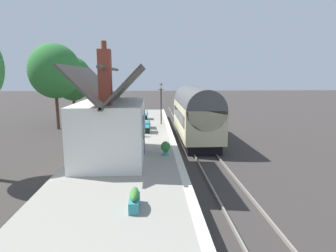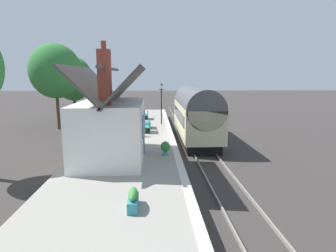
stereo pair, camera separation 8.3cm
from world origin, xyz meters
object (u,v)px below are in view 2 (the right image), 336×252
object	(u,v)px
tree_far_left	(55,71)
station_building	(112,127)
bench_near_building	(147,114)
lamp_post_platform	(161,96)
planter_edge_far	(143,132)
bench_by_lamp	(148,122)
planter_edge_near	(165,148)
planter_under_sign	(133,199)
tree_mid_background	(73,79)
train	(196,114)
bench_platform_end	(148,126)
planter_bench_left	(131,115)
planter_corner_building	(130,119)

from	to	relation	value
tree_far_left	station_building	bearing A→B (deg)	-152.13
bench_near_building	lamp_post_platform	xyz separation A→B (m)	(-3.15, -1.40, 2.06)
planter_edge_far	bench_by_lamp	bearing A→B (deg)	-4.19
planter_edge_near	planter_under_sign	xyz separation A→B (m)	(-6.29, 1.32, -0.08)
planter_under_sign	station_building	bearing A→B (deg)	13.91
tree_mid_background	bench_near_building	bearing A→B (deg)	-120.37
planter_under_sign	train	bearing A→B (deg)	-16.78
station_building	bench_platform_end	bearing A→B (deg)	-15.00
planter_bench_left	tree_far_left	distance (m)	8.30
planter_corner_building	train	bearing A→B (deg)	-119.17
planter_bench_left	tree_mid_background	distance (m)	8.65
planter_edge_far	tree_far_left	world-z (taller)	tree_far_left
planter_bench_left	lamp_post_platform	xyz separation A→B (m)	(-3.90, -3.02, 2.24)
planter_corner_building	planter_bench_left	world-z (taller)	planter_corner_building
bench_near_building	tree_mid_background	xyz separation A→B (m)	(4.87, 8.32, 3.43)
train	station_building	size ratio (longest dim) A/B	1.48
planter_edge_near	lamp_post_platform	xyz separation A→B (m)	(10.16, -0.10, 2.15)
train	planter_corner_building	distance (m)	6.25
train	planter_corner_building	world-z (taller)	train
lamp_post_platform	planter_bench_left	bearing A→B (deg)	37.72
planter_bench_left	tree_far_left	size ratio (longest dim) A/B	0.07
planter_edge_far	tree_far_left	bearing A→B (deg)	45.77
planter_corner_building	bench_near_building	bearing A→B (deg)	-23.51
station_building	lamp_post_platform	bearing A→B (deg)	-15.63
station_building	bench_near_building	distance (m)	13.69
bench_by_lamp	bench_near_building	world-z (taller)	same
train	tree_mid_background	xyz separation A→B (m)	(11.05, 12.34, 2.61)
lamp_post_platform	train	bearing A→B (deg)	-139.04
train	lamp_post_platform	world-z (taller)	lamp_post_platform
bench_by_lamp	planter_edge_far	world-z (taller)	bench_by_lamp
bench_near_building	planter_corner_building	world-z (taller)	bench_near_building
station_building	planter_under_sign	xyz separation A→B (m)	(-6.04, -1.50, -1.34)
bench_near_building	planter_edge_near	world-z (taller)	bench_near_building
planter_under_sign	tree_far_left	bearing A→B (deg)	23.82
planter_edge_far	planter_under_sign	bearing A→B (deg)	-179.75
station_building	bench_near_building	world-z (taller)	station_building
planter_bench_left	bench_near_building	bearing A→B (deg)	-114.87
station_building	planter_corner_building	world-z (taller)	station_building
bench_platform_end	bench_by_lamp	bearing A→B (deg)	2.81
planter_corner_building	station_building	bearing A→B (deg)	179.23
planter_bench_left	tree_far_left	world-z (taller)	tree_far_left
bench_by_lamp	bench_platform_end	size ratio (longest dim) A/B	1.00
planter_under_sign	planter_bench_left	xyz separation A→B (m)	(20.34, 1.60, -0.01)
bench_by_lamp	planter_edge_near	distance (m)	8.41
train	planter_bench_left	distance (m)	8.99
bench_by_lamp	bench_platform_end	distance (m)	1.89
planter_edge_near	planter_edge_far	bearing A→B (deg)	15.76
planter_corner_building	planter_under_sign	size ratio (longest dim) A/B	0.79
planter_corner_building	tree_far_left	bearing A→B (deg)	67.33
planter_corner_building	planter_bench_left	bearing A→B (deg)	3.55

